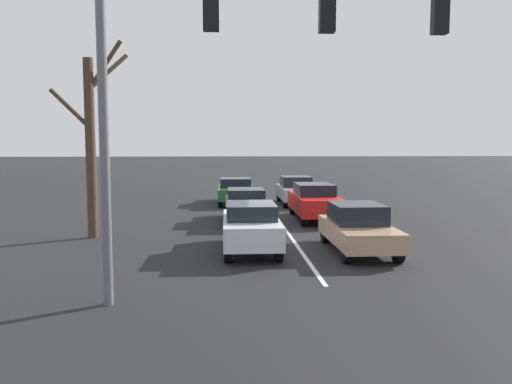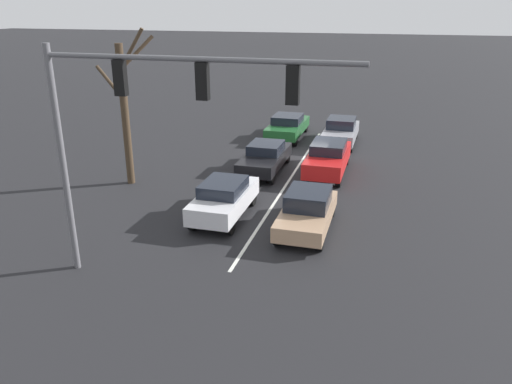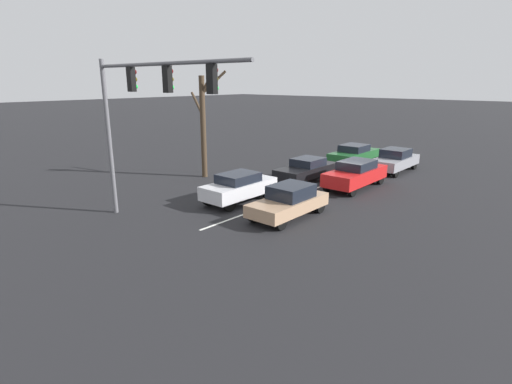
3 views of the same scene
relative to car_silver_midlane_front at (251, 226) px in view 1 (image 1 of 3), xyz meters
name	(u,v)px [view 1 (image 1 of 3)]	position (x,y,z in m)	size (l,w,h in m)	color
ground_plane	(274,214)	(-1.56, -8.30, -0.80)	(240.00, 240.00, 0.00)	black
lane_stripe_left_divider	(282,224)	(-1.56, -5.12, -0.79)	(0.12, 18.37, 0.01)	silver
car_silver_midlane_front	(251,226)	(0.00, 0.00, 0.00)	(1.70, 4.12, 1.51)	silver
car_tan_leftlane_front	(358,228)	(-3.33, 0.24, -0.05)	(1.74, 4.13, 1.48)	tan
car_red_leftlane_second	(314,201)	(-3.16, -6.46, 0.03)	(1.79, 4.72, 1.59)	red
car_black_midlane_second	(246,205)	(-0.10, -5.98, -0.06)	(1.77, 4.60, 1.42)	black
car_darkgreen_midlane_third	(235,190)	(0.23, -12.77, -0.04)	(1.92, 4.77, 1.44)	#1E5928
car_gray_leftlane_third	(296,190)	(-3.13, -12.18, -0.01)	(1.81, 4.45, 1.56)	gray
traffic_signal_gantry	(239,52)	(0.49, 5.05, 4.38)	(8.73, 0.37, 6.91)	slate
bare_tree_near	(91,138)	(5.50, -2.65, 2.74)	(2.75, 1.21, 6.96)	#423323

